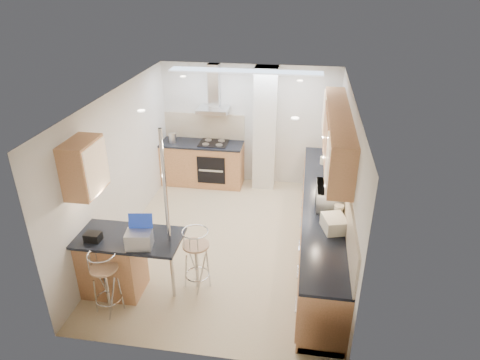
% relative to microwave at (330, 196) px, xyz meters
% --- Properties ---
extents(ground, '(4.80, 4.80, 0.00)m').
position_rel_microwave_xyz_m(ground, '(-1.58, 0.16, -1.09)').
color(ground, '#C9B386').
rests_on(ground, ground).
extents(room_shell, '(3.64, 4.84, 2.51)m').
position_rel_microwave_xyz_m(room_shell, '(-1.25, 0.53, 0.46)').
color(room_shell, silver).
rests_on(room_shell, ground).
extents(right_counter, '(0.63, 4.40, 0.92)m').
position_rel_microwave_xyz_m(right_counter, '(-0.08, 0.16, -0.63)').
color(right_counter, '#A16F40').
rests_on(right_counter, ground).
extents(back_counter, '(1.70, 0.63, 0.92)m').
position_rel_microwave_xyz_m(back_counter, '(-2.53, 2.26, -0.63)').
color(back_counter, '#A16F40').
rests_on(back_counter, ground).
extents(peninsula, '(1.47, 0.72, 0.94)m').
position_rel_microwave_xyz_m(peninsula, '(-2.70, -1.29, -0.61)').
color(peninsula, '#A16F40').
rests_on(peninsula, ground).
extents(microwave, '(0.41, 0.60, 0.33)m').
position_rel_microwave_xyz_m(microwave, '(0.00, 0.00, 0.00)').
color(microwave, silver).
rests_on(microwave, right_counter).
extents(laptop, '(0.36, 0.29, 0.22)m').
position_rel_microwave_xyz_m(laptop, '(-2.44, -1.49, -0.03)').
color(laptop, '#9DA0A5').
rests_on(laptop, peninsula).
extents(bag, '(0.21, 0.16, 0.11)m').
position_rel_microwave_xyz_m(bag, '(-3.10, -1.45, -0.09)').
color(bag, black).
rests_on(bag, peninsula).
extents(bar_stool_near, '(0.40, 0.40, 0.94)m').
position_rel_microwave_xyz_m(bar_stool_near, '(-2.88, -1.70, -0.62)').
color(bar_stool_near, tan).
rests_on(bar_stool_near, ground).
extents(bar_stool_end, '(0.46, 0.46, 0.96)m').
position_rel_microwave_xyz_m(bar_stool_end, '(-1.83, -1.04, -0.60)').
color(bar_stool_end, tan).
rests_on(bar_stool_end, ground).
extents(jar_a, '(0.12, 0.12, 0.18)m').
position_rel_microwave_xyz_m(jar_a, '(-0.02, 0.58, -0.08)').
color(jar_a, beige).
rests_on(jar_a, right_counter).
extents(jar_b, '(0.13, 0.13, 0.14)m').
position_rel_microwave_xyz_m(jar_b, '(-0.07, 1.57, -0.09)').
color(jar_b, beige).
rests_on(jar_b, right_counter).
extents(jar_c, '(0.15, 0.15, 0.22)m').
position_rel_microwave_xyz_m(jar_c, '(0.11, -0.36, -0.06)').
color(jar_c, beige).
rests_on(jar_c, right_counter).
extents(jar_d, '(0.12, 0.12, 0.15)m').
position_rel_microwave_xyz_m(jar_d, '(0.10, -0.07, -0.09)').
color(jar_d, silver).
rests_on(jar_d, right_counter).
extents(bread_bin, '(0.38, 0.44, 0.20)m').
position_rel_microwave_xyz_m(bread_bin, '(0.04, -0.66, -0.07)').
color(bread_bin, beige).
rests_on(bread_bin, right_counter).
extents(kettle, '(0.16, 0.16, 0.20)m').
position_rel_microwave_xyz_m(kettle, '(-3.12, 2.19, -0.06)').
color(kettle, silver).
rests_on(kettle, back_counter).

